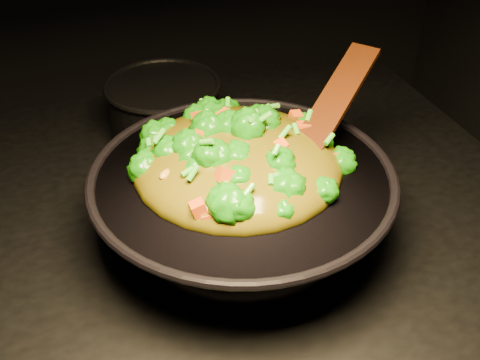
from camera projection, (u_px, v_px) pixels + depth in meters
name	position (u px, v px, depth m)	size (l,w,h in m)	color
wok	(242.00, 208.00, 0.86)	(0.41, 0.41, 0.12)	black
stir_fry	(238.00, 138.00, 0.81)	(0.29, 0.29, 0.10)	#1A7608
spatula	(323.00, 120.00, 0.85)	(0.30, 0.05, 0.01)	#3C1106
back_pot	(165.00, 110.00, 1.09)	(0.20, 0.20, 0.11)	black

